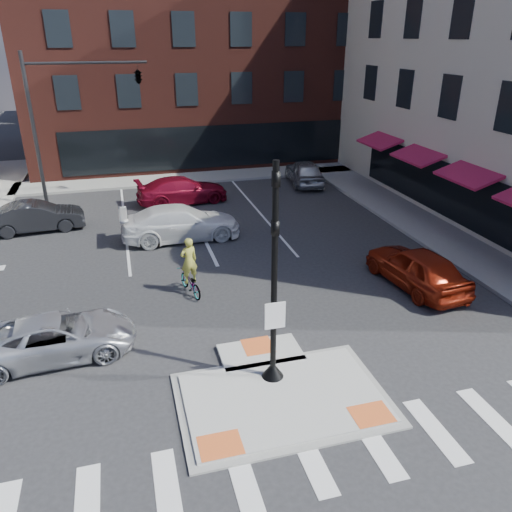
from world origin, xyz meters
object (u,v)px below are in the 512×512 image
object	(u,v)px
white_pickup	(181,223)
bg_car_red	(182,190)
bg_car_silver	(304,172)
bg_car_dark	(37,217)
red_sedan	(417,267)
cyclist	(190,275)
silver_suv	(57,337)

from	to	relation	value
white_pickup	bg_car_red	distance (m)	5.48
white_pickup	bg_car_silver	distance (m)	11.36
bg_car_silver	bg_car_red	distance (m)	8.17
bg_car_dark	bg_car_silver	bearing A→B (deg)	-79.02
red_sedan	cyclist	world-z (taller)	cyclist
red_sedan	bg_car_silver	bearing A→B (deg)	-100.08
bg_car_dark	cyclist	size ratio (longest dim) A/B	1.99
white_pickup	cyclist	distance (m)	5.47
bg_car_red	cyclist	bearing A→B (deg)	166.44
white_pickup	bg_car_red	world-z (taller)	white_pickup
silver_suv	bg_car_dark	xyz separation A→B (m)	(-1.79, 11.15, 0.08)
bg_car_dark	bg_car_silver	distance (m)	15.91
bg_car_silver	bg_car_dark	bearing A→B (deg)	23.41
red_sedan	bg_car_silver	size ratio (longest dim) A/B	1.01
red_sedan	bg_car_dark	world-z (taller)	red_sedan
silver_suv	cyclist	world-z (taller)	cyclist
bg_car_dark	bg_car_red	world-z (taller)	bg_car_red
white_pickup	bg_car_dark	distance (m)	7.14
red_sedan	bg_car_red	distance (m)	14.40
silver_suv	bg_car_silver	xyz separation A→B (m)	(13.50, 15.52, 0.14)
red_sedan	bg_car_silver	distance (m)	14.42
white_pickup	red_sedan	bearing A→B (deg)	-132.95
bg_car_dark	cyclist	distance (m)	10.34
silver_suv	bg_car_red	xyz separation A→B (m)	(5.54, 13.69, 0.10)
silver_suv	white_pickup	world-z (taller)	white_pickup
white_pickup	bg_car_silver	xyz separation A→B (m)	(8.76, 7.24, -0.02)
bg_car_dark	bg_car_red	bearing A→B (deg)	-75.83
bg_car_red	bg_car_silver	bearing A→B (deg)	-84.32
silver_suv	cyclist	distance (m)	5.17
white_pickup	bg_car_red	xyz separation A→B (m)	(0.80, 5.42, -0.05)
red_sedan	cyclist	distance (m)	8.40
red_sedan	cyclist	xyz separation A→B (m)	(-8.23, 1.69, -0.04)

